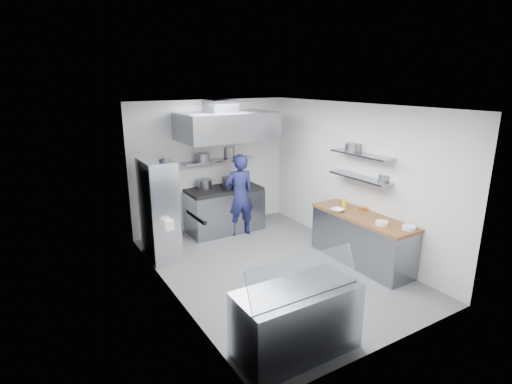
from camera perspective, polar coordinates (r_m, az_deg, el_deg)
floor at (r=7.15m, az=2.52°, el=-10.82°), size 5.00×5.00×0.00m
ceiling at (r=6.41m, az=2.83°, el=12.18°), size 5.00×5.00×0.00m
wall_back at (r=8.78m, az=-6.42°, el=3.83°), size 3.60×2.80×0.02m
wall_front at (r=4.88m, az=19.24°, el=-6.78°), size 3.60×2.80×0.02m
wall_left at (r=5.88m, az=-12.11°, el=-2.41°), size 2.80×5.00×0.02m
wall_right at (r=7.76m, az=13.81°, el=1.90°), size 2.80×5.00×0.02m
gas_range at (r=8.72m, az=-4.53°, el=-2.68°), size 1.60×0.80×0.90m
cooktop at (r=8.58m, az=-4.60°, el=0.37°), size 1.57×0.78×0.06m
stock_pot_left at (r=8.56m, az=-7.34°, el=1.15°), size 0.31×0.31×0.20m
stock_pot_mid at (r=8.55m, az=-3.69°, el=1.38°), size 0.35×0.35×0.24m
over_range_shelf at (r=8.65m, az=-5.40°, el=4.50°), size 1.60×0.30×0.04m
shelf_pot_a at (r=8.42m, az=-7.63°, el=4.88°), size 0.28×0.28×0.18m
shelf_pot_b at (r=8.94m, az=-3.94°, el=5.74°), size 0.26×0.26×0.22m
extractor_hood at (r=8.16m, az=-4.25°, el=9.40°), size 1.90×1.15×0.55m
hood_duct at (r=8.33m, az=-5.02°, el=12.13°), size 0.55×0.55×0.24m
red_firebox at (r=8.29m, az=-14.12°, el=2.88°), size 0.22×0.10×0.26m
chef at (r=8.36m, az=-2.41°, el=-0.44°), size 0.68×0.49×1.74m
wire_rack at (r=7.45m, az=-13.73°, el=-2.47°), size 0.50×0.90×1.85m
rack_bin_a at (r=7.03m, az=-12.37°, el=-4.58°), size 0.14×0.18×0.16m
rack_bin_b at (r=7.26m, az=-13.69°, el=0.14°), size 0.13×0.17×0.15m
rack_jar at (r=7.04m, az=-13.24°, el=3.88°), size 0.11×0.11×0.18m
knife_strip at (r=5.04m, az=-8.55°, el=-3.51°), size 0.04×0.55×0.05m
prep_counter_base at (r=7.44m, az=14.79°, el=-6.72°), size 0.62×2.00×0.84m
prep_counter_top at (r=7.29m, az=15.04°, el=-3.44°), size 0.65×2.04×0.06m
plate_stack_a at (r=6.82m, az=21.00°, el=-4.77°), size 0.21×0.21×0.06m
plate_stack_b at (r=6.88m, az=17.53°, el=-4.26°), size 0.21×0.21×0.06m
copper_pan at (r=7.56m, az=14.98°, el=-2.27°), size 0.15×0.15×0.06m
squeeze_bottle at (r=7.60m, az=12.51°, el=-1.52°), size 0.07×0.07×0.18m
mixing_bowl at (r=7.35m, az=11.55°, el=-2.56°), size 0.28×0.28×0.06m
wall_shelf_lower at (r=7.42m, az=14.59°, el=2.01°), size 0.30×1.30×0.04m
wall_shelf_upper at (r=7.34m, az=14.82°, el=5.20°), size 0.30×1.30×0.04m
shelf_pot_c at (r=7.24m, az=17.91°, el=1.97°), size 0.21×0.21×0.10m
shelf_pot_d at (r=7.56m, az=13.70°, el=6.27°), size 0.29×0.29×0.14m
display_case at (r=5.02m, az=5.80°, el=-17.83°), size 1.50×0.70×0.85m
display_glass at (r=4.62m, az=6.93°, el=-11.83°), size 1.47×0.19×0.42m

